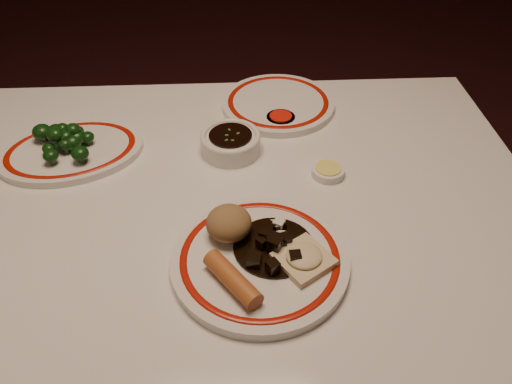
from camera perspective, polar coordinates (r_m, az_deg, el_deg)
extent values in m
cube|color=silver|center=(0.93, -4.07, -2.29)|extent=(1.20, 0.90, 0.04)
cylinder|color=black|center=(1.58, -23.40, -2.96)|extent=(0.06, 0.06, 0.71)
cylinder|color=black|center=(1.55, 16.99, -1.67)|extent=(0.06, 0.06, 0.71)
cylinder|color=silver|center=(0.80, 0.44, -7.84)|extent=(0.33, 0.33, 0.02)
torus|color=#981407|center=(0.80, 0.44, -7.41)|extent=(0.29, 0.29, 0.00)
ellipsoid|color=olive|center=(0.81, -3.11, -3.58)|extent=(0.08, 0.08, 0.05)
cylinder|color=#B3612C|center=(0.75, -2.70, -9.91)|extent=(0.09, 0.11, 0.03)
cube|color=beige|center=(0.79, 5.46, -7.70)|extent=(0.11, 0.11, 0.01)
ellipsoid|color=beige|center=(0.78, 5.51, -7.25)|extent=(0.06, 0.06, 0.02)
cylinder|color=black|center=(0.81, 2.05, -6.28)|extent=(0.13, 0.13, 0.00)
cube|color=black|center=(0.78, -0.22, -7.87)|extent=(0.03, 0.03, 0.02)
cube|color=black|center=(0.79, 2.21, -5.90)|extent=(0.03, 0.03, 0.02)
cube|color=black|center=(0.80, 0.69, -5.74)|extent=(0.02, 0.02, 0.02)
cube|color=black|center=(0.81, 3.31, -5.47)|extent=(0.02, 0.02, 0.02)
cube|color=black|center=(0.79, 2.17, -5.90)|extent=(0.03, 0.03, 0.02)
cube|color=black|center=(0.82, 1.58, -4.14)|extent=(0.02, 0.02, 0.02)
cube|color=black|center=(0.83, 2.53, -4.07)|extent=(0.03, 0.03, 0.02)
cube|color=black|center=(0.80, 2.86, -5.96)|extent=(0.02, 0.02, 0.02)
cube|color=black|center=(0.81, 1.04, -5.45)|extent=(0.02, 0.02, 0.02)
cube|color=black|center=(0.78, 4.50, -7.47)|extent=(0.02, 0.02, 0.02)
cube|color=black|center=(0.76, 1.93, -8.47)|extent=(0.02, 0.02, 0.02)
cube|color=black|center=(0.80, 2.11, -5.54)|extent=(0.03, 0.03, 0.02)
cube|color=black|center=(0.80, 1.89, -5.44)|extent=(0.03, 0.03, 0.02)
cube|color=black|center=(0.81, 1.11, -4.89)|extent=(0.02, 0.02, 0.02)
cube|color=beige|center=(0.81, 2.90, -5.11)|extent=(0.02, 0.02, 0.01)
cube|color=beige|center=(0.82, 2.65, -3.63)|extent=(0.02, 0.02, 0.01)
cube|color=beige|center=(0.82, 2.22, -3.86)|extent=(0.02, 0.02, 0.01)
torus|color=#981407|center=(1.09, -20.42, 4.66)|extent=(0.31, 0.31, 0.00)
cylinder|color=#23471C|center=(1.10, -19.58, 5.83)|extent=(0.01, 0.01, 0.02)
ellipsoid|color=#0D340D|center=(1.09, -19.77, 6.53)|extent=(0.03, 0.03, 0.02)
cylinder|color=#23471C|center=(1.08, -18.56, 5.43)|extent=(0.01, 0.01, 0.01)
ellipsoid|color=#0D340D|center=(1.08, -18.70, 5.98)|extent=(0.03, 0.03, 0.02)
cylinder|color=#23471C|center=(1.08, -20.09, 4.73)|extent=(0.01, 0.01, 0.01)
ellipsoid|color=#0D340D|center=(1.07, -20.27, 5.39)|extent=(0.04, 0.04, 0.03)
cylinder|color=#23471C|center=(1.13, -23.04, 5.63)|extent=(0.01, 0.01, 0.01)
ellipsoid|color=#0D340D|center=(1.12, -23.27, 6.33)|extent=(0.04, 0.04, 0.03)
cylinder|color=#23471C|center=(1.10, -20.13, 5.77)|extent=(0.01, 0.01, 0.02)
ellipsoid|color=#0D340D|center=(1.09, -20.32, 6.45)|extent=(0.03, 0.03, 0.02)
cylinder|color=#23471C|center=(1.08, -22.42, 4.05)|extent=(0.01, 0.01, 0.01)
ellipsoid|color=#0D340D|center=(1.07, -22.60, 4.61)|extent=(0.03, 0.03, 0.02)
cylinder|color=#23471C|center=(1.07, -20.84, 4.49)|extent=(0.01, 0.01, 0.01)
ellipsoid|color=#0D340D|center=(1.07, -21.02, 5.14)|extent=(0.03, 0.03, 0.02)
cylinder|color=#23471C|center=(1.09, -20.11, 5.52)|extent=(0.01, 0.01, 0.01)
ellipsoid|color=#0D340D|center=(1.09, -20.31, 6.23)|extent=(0.03, 0.03, 0.02)
cylinder|color=#23471C|center=(1.09, -20.07, 5.16)|extent=(0.01, 0.01, 0.01)
ellipsoid|color=#0D340D|center=(1.08, -20.24, 5.76)|extent=(0.03, 0.03, 0.03)
cylinder|color=#23471C|center=(1.09, -20.53, 5.04)|extent=(0.01, 0.01, 0.01)
ellipsoid|color=#0D340D|center=(1.08, -20.72, 5.72)|extent=(0.04, 0.04, 0.03)
cylinder|color=#23471C|center=(1.09, -19.65, 5.19)|extent=(0.01, 0.01, 0.01)
ellipsoid|color=#0D340D|center=(1.08, -19.85, 5.91)|extent=(0.04, 0.04, 0.03)
cylinder|color=#23471C|center=(1.08, -20.43, 4.86)|extent=(0.01, 0.01, 0.01)
ellipsoid|color=#0D340D|center=(1.08, -20.60, 5.46)|extent=(0.03, 0.03, 0.03)
cylinder|color=#23471C|center=(1.12, -21.47, 5.81)|extent=(0.01, 0.01, 0.01)
ellipsoid|color=#0D340D|center=(1.11, -21.64, 6.37)|extent=(0.03, 0.03, 0.02)
cylinder|color=#23471C|center=(1.09, -20.91, 5.00)|extent=(0.01, 0.01, 0.02)
ellipsoid|color=#0D340D|center=(1.08, -21.12, 5.73)|extent=(0.03, 0.03, 0.03)
cylinder|color=#23471C|center=(1.09, -20.90, 5.12)|extent=(0.01, 0.01, 0.01)
ellipsoid|color=#0D340D|center=(1.08, -21.10, 5.80)|extent=(0.03, 0.03, 0.03)
cylinder|color=#23471C|center=(1.09, -20.32, 5.39)|extent=(0.01, 0.01, 0.01)
ellipsoid|color=#0D340D|center=(1.08, -20.54, 6.13)|extent=(0.04, 0.04, 0.03)
cylinder|color=#23471C|center=(1.05, -22.21, 3.24)|extent=(0.01, 0.01, 0.01)
ellipsoid|color=#0D340D|center=(1.04, -22.42, 3.88)|extent=(0.03, 0.03, 0.02)
cylinder|color=#23471C|center=(1.11, -21.64, 5.61)|extent=(0.01, 0.01, 0.02)
ellipsoid|color=#0D340D|center=(1.10, -21.88, 6.41)|extent=(0.04, 0.04, 0.03)
cylinder|color=#23471C|center=(1.08, -20.56, 4.97)|extent=(0.01, 0.01, 0.01)
ellipsoid|color=#0D340D|center=(1.08, -20.74, 5.58)|extent=(0.03, 0.03, 0.02)
cylinder|color=#23471C|center=(1.04, -19.27, 3.47)|extent=(0.01, 0.01, 0.01)
ellipsoid|color=#0D340D|center=(1.03, -19.46, 4.19)|extent=(0.03, 0.03, 0.03)
ellipsoid|color=#0D340D|center=(1.07, -20.95, 5.96)|extent=(0.03, 0.03, 0.03)
ellipsoid|color=#0D340D|center=(1.07, -21.97, 6.14)|extent=(0.03, 0.03, 0.03)
ellipsoid|color=#0D340D|center=(1.07, -20.21, 6.72)|extent=(0.03, 0.03, 0.02)
ellipsoid|color=#0D340D|center=(1.09, -21.27, 6.81)|extent=(0.03, 0.03, 0.02)
cylinder|color=silver|center=(1.03, -2.90, 5.52)|extent=(0.12, 0.12, 0.04)
cylinder|color=black|center=(1.01, -2.94, 6.48)|extent=(0.09, 0.09, 0.00)
cylinder|color=silver|center=(1.12, 2.83, 8.26)|extent=(0.06, 0.06, 0.02)
cylinder|color=red|center=(1.12, 2.85, 8.67)|extent=(0.05, 0.05, 0.00)
cylinder|color=silver|center=(0.98, 8.21, 2.31)|extent=(0.06, 0.06, 0.02)
cylinder|color=#EBDF60|center=(0.97, 8.27, 2.74)|extent=(0.05, 0.05, 0.00)
cylinder|color=silver|center=(1.18, 2.54, 10.03)|extent=(0.31, 0.31, 0.02)
torus|color=#981407|center=(1.17, 2.55, 10.37)|extent=(0.27, 0.27, 0.00)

